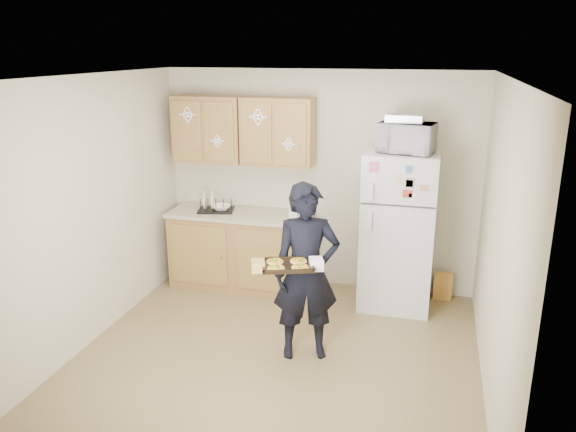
{
  "coord_description": "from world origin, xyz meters",
  "views": [
    {
      "loc": [
        1.27,
        -4.37,
        2.73
      ],
      "look_at": [
        -0.01,
        0.45,
        1.22
      ],
      "focal_mm": 35.0,
      "sensor_mm": 36.0,
      "label": 1
    }
  ],
  "objects_px": {
    "microwave": "(406,138)",
    "refrigerator": "(398,230)",
    "baking_tray": "(287,266)",
    "dish_rack": "(216,204)",
    "person": "(306,272)"
  },
  "relations": [
    {
      "from": "microwave",
      "to": "refrigerator",
      "type": "bearing_deg",
      "value": 131.09
    },
    {
      "from": "refrigerator",
      "to": "baking_tray",
      "type": "xyz_separation_m",
      "value": [
        -0.8,
        -1.58,
        0.12
      ]
    },
    {
      "from": "baking_tray",
      "to": "dish_rack",
      "type": "distance_m",
      "value": 2.07
    },
    {
      "from": "microwave",
      "to": "dish_rack",
      "type": "relative_size",
      "value": 1.36
    },
    {
      "from": "refrigerator",
      "to": "dish_rack",
      "type": "relative_size",
      "value": 4.24
    },
    {
      "from": "baking_tray",
      "to": "microwave",
      "type": "distance_m",
      "value": 1.95
    },
    {
      "from": "refrigerator",
      "to": "person",
      "type": "height_order",
      "value": "refrigerator"
    },
    {
      "from": "person",
      "to": "microwave",
      "type": "xyz_separation_m",
      "value": [
        0.73,
        1.24,
        1.04
      ]
    },
    {
      "from": "person",
      "to": "refrigerator",
      "type": "bearing_deg",
      "value": 41.94
    },
    {
      "from": "person",
      "to": "dish_rack",
      "type": "bearing_deg",
      "value": 116.66
    },
    {
      "from": "dish_rack",
      "to": "baking_tray",
      "type": "bearing_deg",
      "value": -51.44
    },
    {
      "from": "refrigerator",
      "to": "baking_tray",
      "type": "distance_m",
      "value": 1.77
    },
    {
      "from": "refrigerator",
      "to": "dish_rack",
      "type": "bearing_deg",
      "value": 178.86
    },
    {
      "from": "baking_tray",
      "to": "microwave",
      "type": "height_order",
      "value": "microwave"
    },
    {
      "from": "person",
      "to": "microwave",
      "type": "relative_size",
      "value": 2.96
    }
  ]
}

